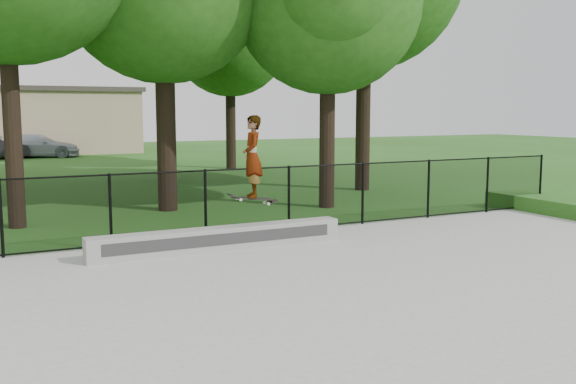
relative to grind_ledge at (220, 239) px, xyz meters
name	(u,v)px	position (x,y,z in m)	size (l,w,h in m)	color
ground	(469,301)	(2.13, -4.70, -0.29)	(100.00, 100.00, 0.00)	#2A5518
concrete_slab	(469,299)	(2.13, -4.70, -0.26)	(14.00, 12.00, 0.06)	#9C9B97
grind_ledge	(220,239)	(0.00, 0.00, 0.00)	(5.17, 0.40, 0.45)	#9A9A95
car_c	(38,146)	(-0.48, 29.34, 0.40)	(1.92, 4.35, 1.37)	#A0A7B6
skater_airborne	(252,158)	(0.67, -0.10, 1.57)	(0.84, 0.67, 1.77)	black
chainlink_fence	(289,198)	(2.13, 1.20, 0.52)	(16.06, 0.06, 1.50)	black
distant_building	(41,120)	(0.13, 33.30, 1.88)	(12.40, 6.40, 4.30)	tan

